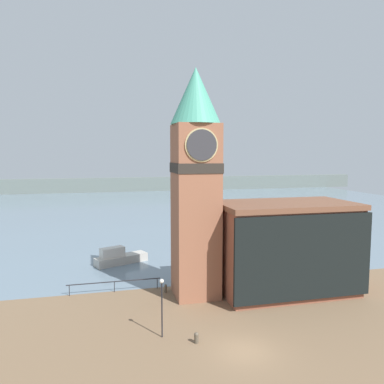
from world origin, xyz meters
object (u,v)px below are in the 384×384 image
pier_building (286,247)px  mooring_bollard_far (196,337)px  mooring_bollard_near (166,288)px  boat_near (119,257)px  clock_tower (196,177)px  lamp_post (162,297)px

pier_building → mooring_bollard_far: (-10.98, -7.80, -3.99)m
mooring_bollard_near → boat_near: bearing=110.1°
clock_tower → pier_building: bearing=-7.2°
pier_building → boat_near: (-15.42, 13.24, -3.63)m
mooring_bollard_far → lamp_post: (-2.24, 1.44, 2.61)m
clock_tower → mooring_bollard_near: (-2.68, 1.33, -10.83)m
clock_tower → mooring_bollard_near: size_ratio=26.02×
mooring_bollard_near → lamp_post: lamp_post is taller
pier_building → mooring_bollard_near: pier_building is taller
boat_near → mooring_bollard_far: (4.44, -21.04, -0.36)m
clock_tower → lamp_post: (-4.44, -7.46, -8.24)m
boat_near → lamp_post: size_ratio=1.51×
boat_near → lamp_post: 19.86m
clock_tower → boat_near: size_ratio=3.18×
mooring_bollard_near → mooring_bollard_far: bearing=-87.3°
boat_near → clock_tower: bearing=-84.3°
lamp_post → boat_near: bearing=96.4°
lamp_post → mooring_bollard_far: bearing=-32.8°
boat_near → mooring_bollard_near: size_ratio=8.18×
pier_building → lamp_post: (-13.21, -6.36, -1.38)m
pier_building → mooring_bollard_near: bearing=168.0°
pier_building → mooring_bollard_near: size_ratio=16.18×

